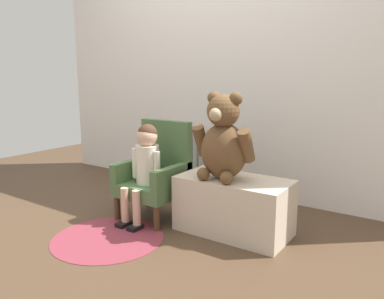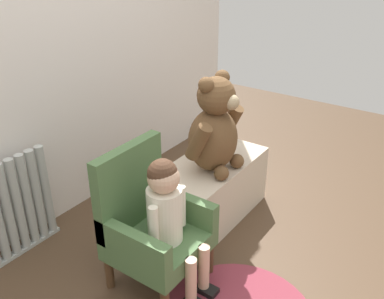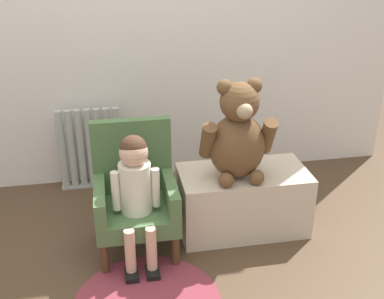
{
  "view_description": "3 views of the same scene",
  "coord_description": "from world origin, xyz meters",
  "px_view_note": "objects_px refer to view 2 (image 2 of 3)",
  "views": [
    {
      "loc": [
        1.7,
        -1.66,
        1.05
      ],
      "look_at": [
        0.27,
        0.44,
        0.55
      ],
      "focal_mm": 35.0,
      "sensor_mm": 36.0,
      "label": 1
    },
    {
      "loc": [
        -1.34,
        -0.72,
        1.61
      ],
      "look_at": [
        0.34,
        0.46,
        0.57
      ],
      "focal_mm": 40.0,
      "sensor_mm": 36.0,
      "label": 2
    },
    {
      "loc": [
        -0.16,
        -1.89,
        1.67
      ],
      "look_at": [
        0.27,
        0.42,
        0.58
      ],
      "focal_mm": 45.0,
      "sensor_mm": 36.0,
      "label": 3
    }
  ],
  "objects_px": {
    "child_figure": "(168,209)",
    "child_armchair": "(150,224)",
    "large_teddy_bear": "(214,129)",
    "radiator": "(18,206)",
    "low_bench": "(212,189)"
  },
  "relations": [
    {
      "from": "child_armchair",
      "to": "large_teddy_bear",
      "type": "xyz_separation_m",
      "value": [
        0.57,
        -0.0,
        0.3
      ]
    },
    {
      "from": "child_armchair",
      "to": "low_bench",
      "type": "relative_size",
      "value": 0.96
    },
    {
      "from": "child_figure",
      "to": "child_armchair",
      "type": "bearing_deg",
      "value": 90.0
    },
    {
      "from": "radiator",
      "to": "large_teddy_bear",
      "type": "height_order",
      "value": "large_teddy_bear"
    },
    {
      "from": "low_bench",
      "to": "radiator",
      "type": "bearing_deg",
      "value": 142.32
    },
    {
      "from": "radiator",
      "to": "child_armchair",
      "type": "height_order",
      "value": "child_armchair"
    },
    {
      "from": "radiator",
      "to": "low_bench",
      "type": "xyz_separation_m",
      "value": [
        0.89,
        -0.68,
        -0.1
      ]
    },
    {
      "from": "child_figure",
      "to": "large_teddy_bear",
      "type": "height_order",
      "value": "large_teddy_bear"
    },
    {
      "from": "low_bench",
      "to": "large_teddy_bear",
      "type": "xyz_separation_m",
      "value": [
        -0.06,
        -0.05,
        0.44
      ]
    },
    {
      "from": "radiator",
      "to": "low_bench",
      "type": "bearing_deg",
      "value": -37.68
    },
    {
      "from": "child_figure",
      "to": "large_teddy_bear",
      "type": "bearing_deg",
      "value": 11.1
    },
    {
      "from": "large_teddy_bear",
      "to": "low_bench",
      "type": "bearing_deg",
      "value": 38.0
    },
    {
      "from": "child_armchair",
      "to": "low_bench",
      "type": "bearing_deg",
      "value": 3.82
    },
    {
      "from": "child_armchair",
      "to": "large_teddy_bear",
      "type": "bearing_deg",
      "value": -0.44
    },
    {
      "from": "radiator",
      "to": "large_teddy_bear",
      "type": "bearing_deg",
      "value": -41.5
    }
  ]
}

